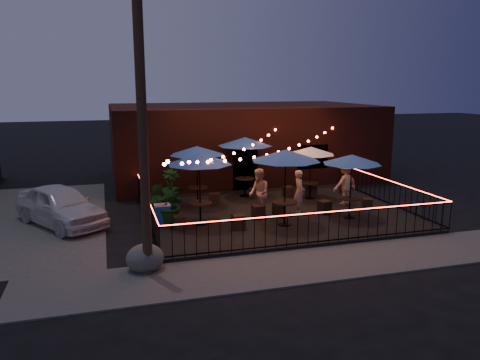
% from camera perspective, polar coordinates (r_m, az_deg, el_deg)
% --- Properties ---
extents(ground, '(110.00, 110.00, 0.00)m').
position_cam_1_polar(ground, '(17.01, 6.55, -6.05)').
color(ground, black).
rests_on(ground, ground).
extents(patio, '(10.00, 8.00, 0.15)m').
position_cam_1_polar(patio, '(18.77, 4.20, -4.07)').
color(patio, black).
rests_on(patio, ground).
extents(sidewalk, '(18.00, 2.50, 0.05)m').
position_cam_1_polar(sidewalk, '(14.24, 11.68, -9.71)').
color(sidewalk, '#44413F').
rests_on(sidewalk, ground).
extents(brick_building, '(14.00, 8.00, 4.00)m').
position_cam_1_polar(brick_building, '(26.16, 0.20, 4.75)').
color(brick_building, '#3A160F').
rests_on(brick_building, ground).
extents(utility_pole, '(0.26, 0.26, 8.00)m').
position_cam_1_polar(utility_pole, '(12.40, -11.81, 6.06)').
color(utility_pole, '#331F15').
rests_on(utility_pole, ground).
extents(fence_front, '(10.00, 0.04, 1.04)m').
position_cam_1_polar(fence_front, '(15.08, 9.56, -5.84)').
color(fence_front, black).
rests_on(fence_front, patio).
extents(fence_left, '(0.04, 8.00, 1.04)m').
position_cam_1_polar(fence_left, '(17.55, -11.29, -3.39)').
color(fence_left, black).
rests_on(fence_left, patio).
extents(fence_right, '(0.04, 8.00, 1.04)m').
position_cam_1_polar(fence_right, '(20.87, 17.20, -1.29)').
color(fence_right, black).
rests_on(fence_right, patio).
extents(festoon_lights, '(10.02, 8.72, 1.32)m').
position_cam_1_polar(festoon_lights, '(17.65, 1.58, 3.07)').
color(festoon_lights, '#F34429').
rests_on(festoon_lights, ground).
extents(cafe_table_0, '(3.10, 3.10, 2.58)m').
position_cam_1_polar(cafe_table_0, '(16.59, -4.97, 2.44)').
color(cafe_table_0, black).
rests_on(cafe_table_0, patio).
extents(cafe_table_1, '(2.39, 2.39, 2.49)m').
position_cam_1_polar(cafe_table_1, '(19.30, -5.29, 3.50)').
color(cafe_table_1, black).
rests_on(cafe_table_1, patio).
extents(cafe_table_2, '(2.82, 2.82, 2.74)m').
position_cam_1_polar(cafe_table_2, '(16.51, 5.59, 2.89)').
color(cafe_table_2, black).
rests_on(cafe_table_2, patio).
extents(cafe_table_3, '(3.18, 3.18, 2.68)m').
position_cam_1_polar(cafe_table_3, '(20.76, 0.61, 4.61)').
color(cafe_table_3, black).
rests_on(cafe_table_3, patio).
extents(cafe_table_4, '(2.25, 2.25, 2.43)m').
position_cam_1_polar(cafe_table_4, '(17.87, 13.48, 2.37)').
color(cafe_table_4, black).
rests_on(cafe_table_4, patio).
extents(cafe_table_5, '(2.15, 2.15, 2.31)m').
position_cam_1_polar(cafe_table_5, '(20.63, 8.64, 3.48)').
color(cafe_table_5, black).
rests_on(cafe_table_5, patio).
extents(bistro_chair_0, '(0.42, 0.42, 0.48)m').
position_cam_1_polar(bistro_chair_0, '(16.56, -7.36, -5.16)').
color(bistro_chair_0, black).
rests_on(bistro_chair_0, patio).
extents(bistro_chair_1, '(0.44, 0.44, 0.51)m').
position_cam_1_polar(bistro_chair_1, '(16.44, -0.17, -5.13)').
color(bistro_chair_1, black).
rests_on(bistro_chair_1, patio).
extents(bistro_chair_2, '(0.45, 0.45, 0.50)m').
position_cam_1_polar(bistro_chair_2, '(18.96, -9.79, -3.02)').
color(bistro_chair_2, black).
rests_on(bistro_chair_2, patio).
extents(bistro_chair_3, '(0.55, 0.55, 0.51)m').
position_cam_1_polar(bistro_chair_3, '(19.63, -3.16, -2.35)').
color(bistro_chair_3, black).
rests_on(bistro_chair_3, patio).
extents(bistro_chair_4, '(0.44, 0.44, 0.50)m').
position_cam_1_polar(bistro_chair_4, '(17.74, 2.23, -3.88)').
color(bistro_chair_4, black).
rests_on(bistro_chair_4, patio).
extents(bistro_chair_5, '(0.43, 0.43, 0.48)m').
position_cam_1_polar(bistro_chair_5, '(18.10, 4.76, -3.63)').
color(bistro_chair_5, black).
rests_on(bistro_chair_5, patio).
extents(bistro_chair_6, '(0.49, 0.49, 0.46)m').
position_cam_1_polar(bistro_chair_6, '(20.75, 1.79, -1.64)').
color(bistro_chair_6, black).
rests_on(bistro_chair_6, patio).
extents(bistro_chair_7, '(0.41, 0.41, 0.47)m').
position_cam_1_polar(bistro_chair_7, '(21.16, 5.89, -1.42)').
color(bistro_chair_7, black).
rests_on(bistro_chair_7, patio).
extents(bistro_chair_8, '(0.51, 0.51, 0.50)m').
position_cam_1_polar(bistro_chair_8, '(18.68, 10.26, -3.27)').
color(bistro_chair_8, black).
rests_on(bistro_chair_8, patio).
extents(bistro_chair_9, '(0.42, 0.42, 0.40)m').
position_cam_1_polar(bistro_chair_9, '(19.79, 15.23, -2.80)').
color(bistro_chair_9, black).
rests_on(bistro_chair_9, patio).
extents(bistro_chair_10, '(0.41, 0.41, 0.49)m').
position_cam_1_polar(bistro_chair_10, '(21.29, 8.69, -1.39)').
color(bistro_chair_10, black).
rests_on(bistro_chair_10, patio).
extents(bistro_chair_11, '(0.39, 0.39, 0.43)m').
position_cam_1_polar(bistro_chair_11, '(22.25, 12.64, -1.05)').
color(bistro_chair_11, black).
rests_on(bistro_chair_11, patio).
extents(patron_a, '(0.51, 0.69, 1.74)m').
position_cam_1_polar(patron_a, '(18.31, 7.22, -1.48)').
color(patron_a, tan).
rests_on(patron_a, patio).
extents(patron_b, '(0.71, 0.90, 1.85)m').
position_cam_1_polar(patron_b, '(17.86, 2.32, -1.56)').
color(patron_b, beige).
rests_on(patron_b, patio).
extents(patron_c, '(1.29, 0.93, 1.80)m').
position_cam_1_polar(patron_c, '(20.15, 12.69, -0.38)').
color(patron_c, '#D5B78F').
rests_on(patron_c, patio).
extents(potted_shrub_a, '(1.62, 1.52, 1.44)m').
position_cam_1_polar(potted_shrub_a, '(17.11, -8.48, -2.97)').
color(potted_shrub_a, '#1E3C14').
rests_on(potted_shrub_a, patio).
extents(potted_shrub_b, '(0.79, 0.69, 1.24)m').
position_cam_1_polar(potted_shrub_b, '(18.46, -10.33, -2.26)').
color(potted_shrub_b, '#0B340D').
rests_on(potted_shrub_b, patio).
extents(potted_shrub_c, '(0.95, 0.95, 1.38)m').
position_cam_1_polar(potted_shrub_c, '(20.39, -8.42, -0.68)').
color(potted_shrub_c, '#133E0F').
rests_on(potted_shrub_c, patio).
extents(cooler, '(0.59, 0.43, 0.76)m').
position_cam_1_polar(cooler, '(17.11, -9.43, -4.16)').
color(cooler, '#1149A8').
rests_on(cooler, patio).
extents(boulder, '(0.99, 0.85, 0.76)m').
position_cam_1_polar(boulder, '(13.48, -11.50, -9.35)').
color(boulder, '#4A4944').
rests_on(boulder, ground).
extents(car_white, '(3.83, 4.65, 1.50)m').
position_cam_1_polar(car_white, '(18.50, -21.04, -2.91)').
color(car_white, silver).
rests_on(car_white, ground).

